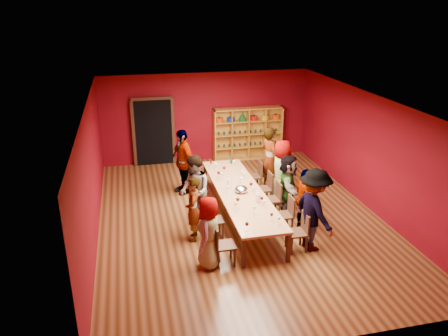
{
  "coord_description": "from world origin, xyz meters",
  "views": [
    {
      "loc": [
        -2.59,
        -9.62,
        5.24
      ],
      "look_at": [
        -0.27,
        0.63,
        1.15
      ],
      "focal_mm": 35.0,
      "sensor_mm": 36.0,
      "label": 1
    }
  ],
  "objects_px": {
    "person_right_2": "(288,185)",
    "spittoon_bowl": "(241,189)",
    "wine_bottle": "(231,160)",
    "person_left_0": "(209,232)",
    "person_right_4": "(269,159)",
    "person_left_2": "(195,191)",
    "chair_person_right_1": "(287,212)",
    "chair_person_right_2": "(274,197)",
    "person_right_1": "(304,200)",
    "chair_person_left_0": "(221,243)",
    "chair_person_right_3": "(266,186)",
    "chair_person_left_2": "(205,204)",
    "person_left_1": "(193,209)",
    "chair_person_right_0": "(300,230)",
    "chair_person_left_1": "(211,218)",
    "person_left_4": "(183,161)",
    "tasting_table": "(240,193)",
    "person_right_0": "(314,210)",
    "chair_person_right_4": "(256,174)",
    "person_right_3": "(282,172)",
    "chair_person_left_4": "(192,175)",
    "shelving_unit": "(247,131)"
  },
  "relations": [
    {
      "from": "person_right_2",
      "to": "person_right_4",
      "type": "bearing_deg",
      "value": 18.66
    },
    {
      "from": "person_left_4",
      "to": "chair_person_right_4",
      "type": "bearing_deg",
      "value": 60.78
    },
    {
      "from": "person_right_0",
      "to": "person_right_1",
      "type": "distance_m",
      "value": 0.88
    },
    {
      "from": "tasting_table",
      "to": "person_left_1",
      "type": "height_order",
      "value": "person_left_1"
    },
    {
      "from": "person_left_1",
      "to": "tasting_table",
      "type": "bearing_deg",
      "value": 131.47
    },
    {
      "from": "person_left_2",
      "to": "wine_bottle",
      "type": "relative_size",
      "value": 6.05
    },
    {
      "from": "person_right_2",
      "to": "spittoon_bowl",
      "type": "height_order",
      "value": "person_right_2"
    },
    {
      "from": "person_left_4",
      "to": "chair_person_right_0",
      "type": "distance_m",
      "value": 4.25
    },
    {
      "from": "chair_person_left_2",
      "to": "person_right_3",
      "type": "relative_size",
      "value": 0.5
    },
    {
      "from": "person_left_2",
      "to": "chair_person_right_2",
      "type": "distance_m",
      "value": 2.1
    },
    {
      "from": "shelving_unit",
      "to": "chair_person_right_1",
      "type": "relative_size",
      "value": 2.7
    },
    {
      "from": "person_right_4",
      "to": "person_left_2",
      "type": "bearing_deg",
      "value": 108.4
    },
    {
      "from": "person_left_2",
      "to": "person_left_4",
      "type": "relative_size",
      "value": 0.94
    },
    {
      "from": "person_left_2",
      "to": "chair_person_right_1",
      "type": "height_order",
      "value": "person_left_2"
    },
    {
      "from": "person_left_4",
      "to": "spittoon_bowl",
      "type": "xyz_separation_m",
      "value": [
        1.18,
        -2.0,
        -0.11
      ]
    },
    {
      "from": "person_left_1",
      "to": "chair_person_right_0",
      "type": "xyz_separation_m",
      "value": [
        2.22,
        -0.97,
        -0.27
      ]
    },
    {
      "from": "chair_person_left_2",
      "to": "chair_person_right_2",
      "type": "relative_size",
      "value": 1.0
    },
    {
      "from": "chair_person_right_3",
      "to": "chair_person_left_2",
      "type": "bearing_deg",
      "value": -158.54
    },
    {
      "from": "chair_person_left_1",
      "to": "chair_person_left_4",
      "type": "relative_size",
      "value": 1.0
    },
    {
      "from": "chair_person_right_3",
      "to": "spittoon_bowl",
      "type": "xyz_separation_m",
      "value": [
        -0.91,
        -0.76,
        0.33
      ]
    },
    {
      "from": "chair_person_left_1",
      "to": "chair_person_right_0",
      "type": "bearing_deg",
      "value": -28.1
    },
    {
      "from": "person_left_0",
      "to": "chair_person_right_1",
      "type": "xyz_separation_m",
      "value": [
        2.08,
        1.01,
        -0.28
      ]
    },
    {
      "from": "chair_person_left_0",
      "to": "chair_person_right_3",
      "type": "bearing_deg",
      "value": 54.9
    },
    {
      "from": "chair_person_right_1",
      "to": "chair_person_left_2",
      "type": "bearing_deg",
      "value": 154.74
    },
    {
      "from": "spittoon_bowl",
      "to": "wine_bottle",
      "type": "xyz_separation_m",
      "value": [
        0.24,
        2.03,
        0.04
      ]
    },
    {
      "from": "person_left_4",
      "to": "chair_person_right_4",
      "type": "relative_size",
      "value": 2.11
    },
    {
      "from": "person_left_2",
      "to": "person_right_1",
      "type": "distance_m",
      "value": 2.64
    },
    {
      "from": "person_left_2",
      "to": "spittoon_bowl",
      "type": "bearing_deg",
      "value": 81.72
    },
    {
      "from": "person_left_1",
      "to": "chair_person_right_1",
      "type": "height_order",
      "value": "person_left_1"
    },
    {
      "from": "person_left_1",
      "to": "chair_person_right_2",
      "type": "bearing_deg",
      "value": 119.6
    },
    {
      "from": "person_right_3",
      "to": "wine_bottle",
      "type": "xyz_separation_m",
      "value": [
        -1.09,
        1.27,
        -0.02
      ]
    },
    {
      "from": "chair_person_left_2",
      "to": "chair_person_right_0",
      "type": "xyz_separation_m",
      "value": [
        1.82,
        -1.71,
        0.0
      ]
    },
    {
      "from": "wine_bottle",
      "to": "person_left_4",
      "type": "bearing_deg",
      "value": -178.72
    },
    {
      "from": "person_right_3",
      "to": "chair_person_left_4",
      "type": "bearing_deg",
      "value": 59.98
    },
    {
      "from": "person_right_4",
      "to": "person_left_0",
      "type": "bearing_deg",
      "value": 129.58
    },
    {
      "from": "person_right_0",
      "to": "chair_person_left_2",
      "type": "bearing_deg",
      "value": 40.75
    },
    {
      "from": "person_right_1",
      "to": "person_right_2",
      "type": "relative_size",
      "value": 0.97
    },
    {
      "from": "chair_person_right_2",
      "to": "spittoon_bowl",
      "type": "distance_m",
      "value": 0.97
    },
    {
      "from": "chair_person_right_0",
      "to": "chair_person_right_2",
      "type": "xyz_separation_m",
      "value": [
        0.0,
        1.74,
        0.0
      ]
    },
    {
      "from": "chair_person_left_2",
      "to": "person_left_2",
      "type": "height_order",
      "value": "person_left_2"
    },
    {
      "from": "chair_person_right_1",
      "to": "chair_person_right_2",
      "type": "relative_size",
      "value": 1.0
    },
    {
      "from": "person_left_0",
      "to": "person_left_2",
      "type": "height_order",
      "value": "person_left_2"
    },
    {
      "from": "tasting_table",
      "to": "person_right_0",
      "type": "xyz_separation_m",
      "value": [
        1.2,
        -1.76,
        0.25
      ]
    },
    {
      "from": "person_left_2",
      "to": "person_right_4",
      "type": "height_order",
      "value": "person_right_4"
    },
    {
      "from": "chair_person_left_0",
      "to": "person_left_0",
      "type": "xyz_separation_m",
      "value": [
        -0.26,
        0.0,
        0.28
      ]
    },
    {
      "from": "person_right_1",
      "to": "chair_person_right_2",
      "type": "xyz_separation_m",
      "value": [
        -0.43,
        0.89,
        -0.28
      ]
    },
    {
      "from": "person_left_1",
      "to": "person_left_2",
      "type": "distance_m",
      "value": 0.77
    },
    {
      "from": "person_left_0",
      "to": "person_right_4",
      "type": "bearing_deg",
      "value": 167.34
    },
    {
      "from": "shelving_unit",
      "to": "person_right_2",
      "type": "bearing_deg",
      "value": -91.9
    },
    {
      "from": "person_right_1",
      "to": "person_right_3",
      "type": "height_order",
      "value": "person_right_3"
    }
  ]
}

